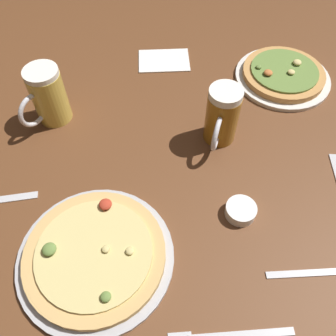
# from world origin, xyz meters

# --- Properties ---
(ground_plane) EXTENTS (2.40, 2.40, 0.03)m
(ground_plane) POSITION_xyz_m (0.00, 0.00, -0.01)
(ground_plane) COLOR brown
(pizza_plate_near) EXTENTS (0.32, 0.32, 0.05)m
(pizza_plate_near) POSITION_xyz_m (-0.14, -0.23, 0.02)
(pizza_plate_near) COLOR #B2B2B7
(pizza_plate_near) RESTS_ON ground_plane
(pizza_plate_far) EXTENTS (0.28, 0.28, 0.05)m
(pizza_plate_far) POSITION_xyz_m (0.32, 0.37, 0.02)
(pizza_plate_far) COLOR silver
(pizza_plate_far) RESTS_ON ground_plane
(beer_mug_dark) EXTENTS (0.08, 0.14, 0.16)m
(beer_mug_dark) POSITION_xyz_m (0.12, 0.12, 0.08)
(beer_mug_dark) COLOR #9E6619
(beer_mug_dark) RESTS_ON ground_plane
(beer_mug_amber) EXTENTS (0.10, 0.14, 0.16)m
(beer_mug_amber) POSITION_xyz_m (-0.32, 0.17, 0.08)
(beer_mug_amber) COLOR gold
(beer_mug_amber) RESTS_ON ground_plane
(ramekin_sauce) EXTENTS (0.07, 0.07, 0.03)m
(ramekin_sauce) POSITION_xyz_m (0.17, -0.10, 0.01)
(ramekin_sauce) COLOR white
(ramekin_sauce) RESTS_ON ground_plane
(napkin_folded) EXTENTS (0.17, 0.13, 0.01)m
(napkin_folded) POSITION_xyz_m (-0.04, 0.43, 0.00)
(napkin_folded) COLOR white
(napkin_folded) RESTS_ON ground_plane
(fork_left) EXTENTS (0.24, 0.05, 0.01)m
(fork_left) POSITION_xyz_m (0.13, -0.36, 0.00)
(fork_left) COLOR silver
(fork_left) RESTS_ON ground_plane
(fork_spare) EXTENTS (0.23, 0.05, 0.01)m
(fork_spare) POSITION_xyz_m (0.34, -0.23, 0.00)
(fork_spare) COLOR silver
(fork_spare) RESTS_ON ground_plane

